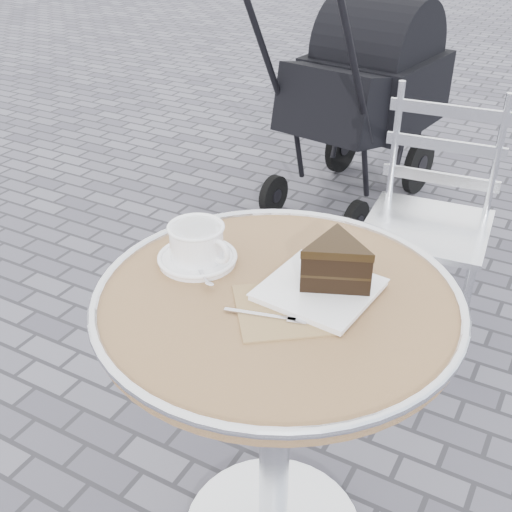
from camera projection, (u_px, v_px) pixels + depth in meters
The scene contains 5 objects.
cafe_table at pixel (276, 362), 1.32m from camera, with size 0.72×0.72×0.74m.
cappuccino_set at pixel (197, 246), 1.32m from camera, with size 0.17×0.17×0.08m.
cake_plate_set at pixel (331, 270), 1.22m from camera, with size 0.27×0.32×0.11m.
bistro_chair at pixel (436, 192), 2.10m from camera, with size 0.42×0.42×0.86m.
baby_stroller at pixel (361, 102), 3.01m from camera, with size 0.62×1.11×1.10m.
Camera 1 is at (0.46, -0.91, 1.44)m, focal length 45.00 mm.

